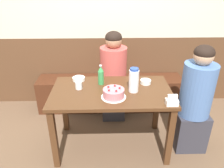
% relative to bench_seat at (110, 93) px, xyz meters
% --- Properties ---
extents(ground_plane, '(12.00, 12.00, 0.00)m').
position_rel_bench_seat_xyz_m(ground_plane, '(0.00, -0.83, -0.24)').
color(ground_plane, brown).
extents(back_wall, '(4.80, 0.04, 2.50)m').
position_rel_bench_seat_xyz_m(back_wall, '(0.00, 0.22, 1.01)').
color(back_wall, brown).
rests_on(back_wall, ground_plane).
extents(bench_seat, '(2.06, 0.38, 0.48)m').
position_rel_bench_seat_xyz_m(bench_seat, '(0.00, 0.00, 0.00)').
color(bench_seat, '#472314').
rests_on(bench_seat, ground_plane).
extents(dining_table, '(1.25, 0.71, 0.73)m').
position_rel_bench_seat_xyz_m(dining_table, '(0.00, -0.83, 0.38)').
color(dining_table, '#4C2D19').
rests_on(dining_table, ground_plane).
extents(birthday_cake, '(0.25, 0.25, 0.11)m').
position_rel_bench_seat_xyz_m(birthday_cake, '(0.02, -0.97, 0.53)').
color(birthday_cake, white).
rests_on(birthday_cake, dining_table).
extents(water_pitcher, '(0.10, 0.10, 0.26)m').
position_rel_bench_seat_xyz_m(water_pitcher, '(0.23, -0.85, 0.61)').
color(water_pitcher, white).
rests_on(water_pitcher, dining_table).
extents(soju_bottle, '(0.06, 0.06, 0.22)m').
position_rel_bench_seat_xyz_m(soju_bottle, '(-0.11, -0.67, 0.59)').
color(soju_bottle, '#388E4C').
rests_on(soju_bottle, dining_table).
extents(napkin_holder, '(0.11, 0.08, 0.11)m').
position_rel_bench_seat_xyz_m(napkin_holder, '(0.55, -1.12, 0.52)').
color(napkin_holder, white).
rests_on(napkin_holder, dining_table).
extents(bowl_soup_white, '(0.12, 0.12, 0.04)m').
position_rel_bench_seat_xyz_m(bowl_soup_white, '(0.38, -0.68, 0.51)').
color(bowl_soup_white, white).
rests_on(bowl_soup_white, dining_table).
extents(bowl_rice_small, '(0.14, 0.14, 0.04)m').
position_rel_bench_seat_xyz_m(bowl_rice_small, '(-0.37, -0.57, 0.50)').
color(bowl_rice_small, white).
rests_on(bowl_rice_small, dining_table).
extents(glass_water_tall, '(0.07, 0.07, 0.08)m').
position_rel_bench_seat_xyz_m(glass_water_tall, '(-0.34, -0.78, 0.53)').
color(glass_water_tall, silver).
rests_on(glass_water_tall, dining_table).
extents(person_teal_shirt, '(0.34, 0.34, 1.20)m').
position_rel_bench_seat_xyz_m(person_teal_shirt, '(0.04, -0.21, 0.35)').
color(person_teal_shirt, '#33333D').
rests_on(person_teal_shirt, ground_plane).
extents(person_pale_blue_shirt, '(0.34, 0.33, 1.21)m').
position_rel_bench_seat_xyz_m(person_pale_blue_shirt, '(0.89, -0.86, 0.35)').
color(person_pale_blue_shirt, '#33333D').
rests_on(person_pale_blue_shirt, ground_plane).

